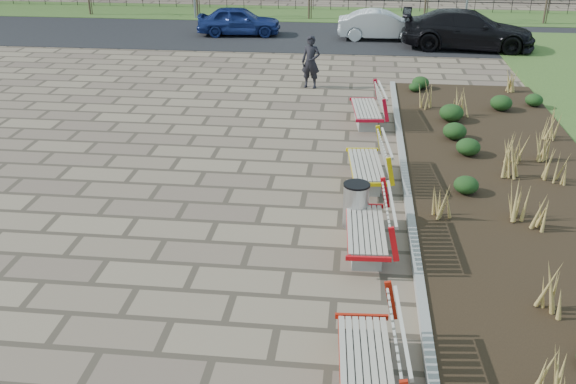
# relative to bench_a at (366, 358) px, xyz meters

# --- Properties ---
(ground) EXTENTS (120.00, 120.00, 0.00)m
(ground) POSITION_rel_bench_a_xyz_m (-3.00, 1.19, -0.50)
(ground) COLOR #72624E
(ground) RESTS_ON ground
(planting_bed) EXTENTS (4.50, 18.00, 0.10)m
(planting_bed) POSITION_rel_bench_a_xyz_m (3.25, 6.19, -0.45)
(planting_bed) COLOR black
(planting_bed) RESTS_ON ground
(planting_curb) EXTENTS (0.16, 18.00, 0.15)m
(planting_curb) POSITION_rel_bench_a_xyz_m (0.92, 6.19, -0.42)
(planting_curb) COLOR gray
(planting_curb) RESTS_ON ground
(grass_verge_far) EXTENTS (80.00, 5.00, 0.04)m
(grass_verge_far) POSITION_rel_bench_a_xyz_m (-3.00, 29.19, -0.48)
(grass_verge_far) COLOR #33511E
(grass_verge_far) RESTS_ON ground
(road) EXTENTS (80.00, 7.00, 0.02)m
(road) POSITION_rel_bench_a_xyz_m (-3.00, 23.19, -0.49)
(road) COLOR black
(road) RESTS_ON ground
(bench_a) EXTENTS (1.02, 2.15, 1.00)m
(bench_a) POSITION_rel_bench_a_xyz_m (0.00, 0.00, 0.00)
(bench_a) COLOR #AB1B0B
(bench_a) RESTS_ON ground
(bench_b) EXTENTS (0.99, 2.14, 1.00)m
(bench_b) POSITION_rel_bench_a_xyz_m (0.00, 3.71, 0.00)
(bench_b) COLOR red
(bench_b) RESTS_ON ground
(bench_c) EXTENTS (1.09, 2.17, 1.00)m
(bench_c) POSITION_rel_bench_a_xyz_m (0.00, 6.80, 0.00)
(bench_c) COLOR #DDBB0B
(bench_c) RESTS_ON ground
(bench_d) EXTENTS (1.11, 2.18, 1.00)m
(bench_d) POSITION_rel_bench_a_xyz_m (0.00, 11.04, 0.00)
(bench_d) COLOR #B30B21
(bench_d) RESTS_ON ground
(litter_bin) EXTENTS (0.51, 0.51, 0.90)m
(litter_bin) POSITION_rel_bench_a_xyz_m (-0.20, 4.67, -0.05)
(litter_bin) COLOR #B2B2B7
(litter_bin) RESTS_ON ground
(pedestrian) EXTENTS (0.72, 0.55, 1.76)m
(pedestrian) POSITION_rel_bench_a_xyz_m (-1.88, 14.63, 0.38)
(pedestrian) COLOR black
(pedestrian) RESTS_ON ground
(car_blue) EXTENTS (3.97, 1.89, 1.31)m
(car_blue) POSITION_rel_bench_a_xyz_m (-5.90, 23.12, 0.17)
(car_blue) COLOR navy
(car_blue) RESTS_ON road
(car_silver) EXTENTS (3.93, 1.43, 1.29)m
(car_silver) POSITION_rel_bench_a_xyz_m (0.68, 22.85, 0.16)
(car_silver) COLOR silver
(car_silver) RESTS_ON road
(car_black) EXTENTS (5.69, 2.70, 1.60)m
(car_black) POSITION_rel_bench_a_xyz_m (4.25, 21.30, 0.32)
(car_black) COLOR black
(car_black) RESTS_ON road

